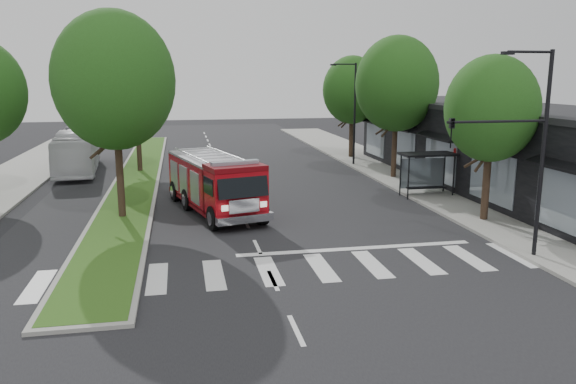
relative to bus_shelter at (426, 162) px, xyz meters
name	(u,v)px	position (x,y,z in m)	size (l,w,h in m)	color
ground	(257,247)	(-11.20, -8.15, -2.04)	(140.00, 140.00, 0.00)	black
sidewalk_right	(432,188)	(1.30, 1.85, -1.96)	(5.00, 80.00, 0.15)	gray
median	(138,176)	(-17.20, 9.85, -1.96)	(3.00, 50.00, 0.15)	gray
storefront_row	(499,148)	(5.80, 1.85, 0.46)	(8.00, 30.00, 5.00)	black
bus_shelter	(426,162)	(0.00, 0.00, 0.00)	(3.20, 1.60, 2.61)	black
tree_right_near	(492,109)	(0.30, -6.15, 3.47)	(4.40, 4.40, 8.05)	black
tree_right_mid	(397,84)	(0.30, 5.85, 4.45)	(5.60, 5.60, 9.72)	black
tree_right_far	(352,90)	(0.30, 15.85, 3.80)	(5.00, 5.00, 8.73)	black
tree_median_near	(114,81)	(-17.20, -2.15, 4.77)	(5.80, 5.80, 10.16)	black
tree_median_far	(135,83)	(-17.20, 11.85, 4.45)	(5.60, 5.60, 9.72)	black
streetlight_right_near	(523,141)	(-1.59, -11.65, 2.63)	(4.08, 0.22, 8.00)	black
streetlight_right_far	(353,109)	(-0.85, 11.85, 2.44)	(2.11, 0.20, 8.00)	black
fire_engine	(214,184)	(-12.54, -1.50, -0.53)	(4.90, 9.45, 3.14)	#61050A
city_bus	(77,151)	(-21.74, 13.02, -0.48)	(2.62, 11.19, 3.12)	silver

